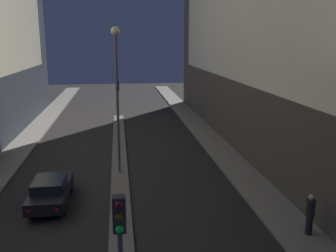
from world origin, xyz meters
TOP-DOWN VIEW (x-y plane):
  - median_strip at (0.00, 18.11)m, footprint 1.03×34.23m
  - traffic_light_near at (0.00, 3.33)m, footprint 0.32×0.42m
  - traffic_light_mid at (0.00, 28.41)m, footprint 0.32×0.42m
  - street_lamp at (0.00, 17.37)m, footprint 0.53×0.53m
  - car_left_lane at (-3.48, 13.46)m, footprint 1.75×4.43m
  - pedestrian_on_right_sidewalk at (7.83, 8.58)m, footprint 0.38×0.38m

SIDE VIEW (x-z plane):
  - median_strip at x=0.00m, z-range 0.00..0.13m
  - car_left_lane at x=-3.48m, z-range 0.02..1.44m
  - pedestrian_on_right_sidewalk at x=7.83m, z-range 0.21..2.00m
  - traffic_light_near at x=0.00m, z-range 1.18..5.66m
  - traffic_light_mid at x=0.00m, z-range 1.18..5.66m
  - street_lamp at x=0.00m, z-range 1.69..10.47m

